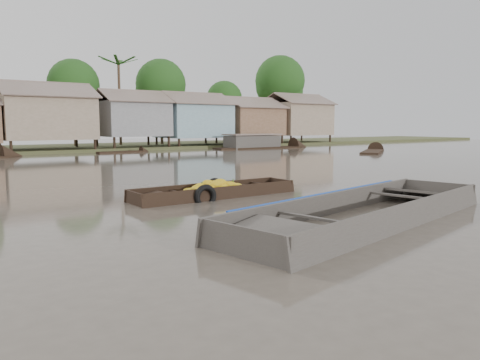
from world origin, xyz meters
TOP-DOWN VIEW (x-y plane):
  - ground at (0.00, 0.00)m, footprint 120.00×120.00m
  - riverbank at (3.03, 31.86)m, footprint 120.00×12.47m
  - banana_boat at (0.91, 3.10)m, footprint 5.26×1.44m
  - viewer_boat at (1.80, -1.85)m, footprint 8.52×3.64m
  - distant_boats at (13.06, 23.99)m, footprint 45.06×15.07m

SIDE VIEW (x-z plane):
  - ground at x=0.00m, z-range 0.00..0.00m
  - viewer_boat at x=1.80m, z-range -0.26..0.41m
  - banana_boat at x=0.91m, z-range -0.23..0.51m
  - distant_boats at x=13.06m, z-range -0.47..0.91m
  - riverbank at x=3.03m, z-range -2.04..8.18m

